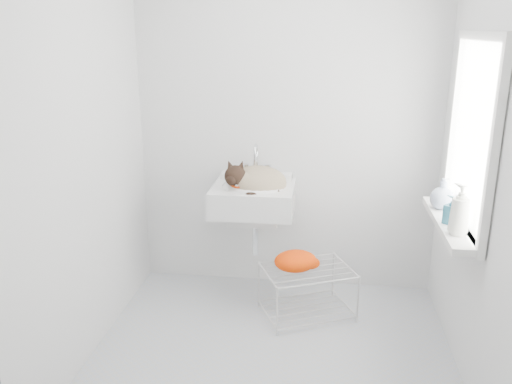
# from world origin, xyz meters

# --- Properties ---
(floor) EXTENTS (2.20, 2.00, 0.02)m
(floor) POSITION_xyz_m (0.00, 0.00, 0.00)
(floor) COLOR #AFAFAF
(floor) RESTS_ON ground
(back_wall) EXTENTS (2.20, 0.02, 2.50)m
(back_wall) POSITION_xyz_m (0.00, 1.00, 1.25)
(back_wall) COLOR silver
(back_wall) RESTS_ON ground
(right_wall) EXTENTS (0.02, 2.00, 2.50)m
(right_wall) POSITION_xyz_m (1.10, 0.00, 1.25)
(right_wall) COLOR silver
(right_wall) RESTS_ON ground
(left_wall) EXTENTS (0.02, 2.00, 2.50)m
(left_wall) POSITION_xyz_m (-1.10, 0.00, 1.25)
(left_wall) COLOR silver
(left_wall) RESTS_ON ground
(window_glass) EXTENTS (0.01, 0.80, 1.00)m
(window_glass) POSITION_xyz_m (1.09, 0.20, 1.35)
(window_glass) COLOR white
(window_glass) RESTS_ON right_wall
(window_frame) EXTENTS (0.04, 0.90, 1.10)m
(window_frame) POSITION_xyz_m (1.07, 0.20, 1.35)
(window_frame) COLOR white
(window_frame) RESTS_ON right_wall
(windowsill) EXTENTS (0.16, 0.88, 0.04)m
(windowsill) POSITION_xyz_m (1.01, 0.20, 0.83)
(windowsill) COLOR white
(windowsill) RESTS_ON right_wall
(sink) EXTENTS (0.57, 0.50, 0.23)m
(sink) POSITION_xyz_m (-0.21, 0.74, 0.85)
(sink) COLOR white
(sink) RESTS_ON back_wall
(faucet) EXTENTS (0.21, 0.15, 0.21)m
(faucet) POSITION_xyz_m (-0.21, 0.92, 0.99)
(faucet) COLOR silver
(faucet) RESTS_ON sink
(cat) EXTENTS (0.49, 0.43, 0.27)m
(cat) POSITION_xyz_m (-0.20, 0.72, 0.89)
(cat) COLOR tan
(cat) RESTS_ON sink
(wire_rack) EXTENTS (0.69, 0.60, 0.34)m
(wire_rack) POSITION_xyz_m (0.19, 0.50, 0.15)
(wire_rack) COLOR #BEBEBE
(wire_rack) RESTS_ON floor
(towel) EXTENTS (0.35, 0.30, 0.12)m
(towel) POSITION_xyz_m (0.11, 0.49, 0.37)
(towel) COLOR orange
(towel) RESTS_ON wire_rack
(bottle_a) EXTENTS (0.13, 0.13, 0.24)m
(bottle_a) POSITION_xyz_m (1.00, -0.03, 0.85)
(bottle_a) COLOR white
(bottle_a) RESTS_ON windowsill
(bottle_b) EXTENTS (0.11, 0.10, 0.16)m
(bottle_b) POSITION_xyz_m (1.00, 0.14, 0.85)
(bottle_b) COLOR #255F75
(bottle_b) RESTS_ON windowsill
(bottle_c) EXTENTS (0.19, 0.19, 0.19)m
(bottle_c) POSITION_xyz_m (1.00, 0.41, 0.85)
(bottle_c) COLOR #A8B5D1
(bottle_c) RESTS_ON windowsill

